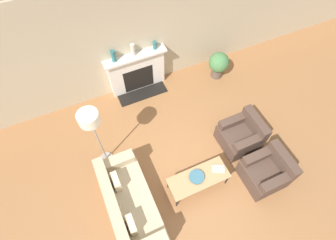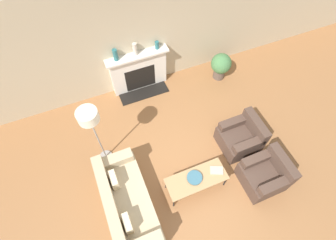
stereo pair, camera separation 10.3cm
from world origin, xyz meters
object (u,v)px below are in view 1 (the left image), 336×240
(bowl, at_px, (197,177))
(floor_lamp, at_px, (91,123))
(coffee_table, at_px, (199,178))
(book, at_px, (218,169))
(mantel_vase_center_left, at_px, (133,50))
(mantel_vase_center_right, at_px, (155,45))
(fireplace, at_px, (137,72))
(mantel_vase_left, at_px, (113,56))
(couch, at_px, (129,205))
(armchair_near, at_px, (267,172))
(armchair_far, at_px, (241,135))
(potted_plant, at_px, (219,64))

(bowl, distance_m, floor_lamp, 2.27)
(coffee_table, distance_m, book, 0.45)
(mantel_vase_center_left, xyz_separation_m, mantel_vase_center_right, (0.54, 0.00, -0.06))
(fireplace, distance_m, mantel_vase_left, 0.87)
(couch, bearing_deg, armchair_near, -100.75)
(coffee_table, relative_size, book, 3.96)
(bowl, relative_size, mantel_vase_center_right, 1.56)
(floor_lamp, bearing_deg, mantel_vase_left, 61.42)
(armchair_far, height_order, mantel_vase_center_left, mantel_vase_center_left)
(mantel_vase_center_right, bearing_deg, armchair_far, -68.65)
(couch, bearing_deg, mantel_vase_center_left, -23.30)
(floor_lamp, height_order, potted_plant, floor_lamp)
(armchair_far, distance_m, floor_lamp, 3.26)
(fireplace, bearing_deg, bowl, -87.99)
(coffee_table, height_order, bowl, bowl)
(fireplace, height_order, armchair_near, fireplace)
(fireplace, height_order, mantel_vase_left, mantel_vase_left)
(fireplace, xyz_separation_m, mantel_vase_center_left, (-0.02, 0.01, 0.73))
(armchair_near, relative_size, coffee_table, 0.66)
(fireplace, relative_size, book, 4.94)
(armchair_near, distance_m, coffee_table, 1.43)
(mantel_vase_center_right, xyz_separation_m, potted_plant, (1.57, -0.51, -0.77))
(mantel_vase_center_left, bearing_deg, armchair_far, -58.91)
(couch, distance_m, armchair_far, 2.83)
(couch, relative_size, bowl, 6.23)
(armchair_far, xyz_separation_m, floor_lamp, (-2.91, 0.85, 1.18))
(fireplace, bearing_deg, armchair_far, -59.09)
(mantel_vase_left, bearing_deg, book, -70.68)
(couch, distance_m, potted_plant, 4.17)
(armchair_far, bearing_deg, mantel_vase_center_right, -158.65)
(fireplace, distance_m, coffee_table, 3.05)
(armchair_far, bearing_deg, fireplace, -149.09)
(couch, height_order, potted_plant, potted_plant)
(coffee_table, height_order, mantel_vase_center_left, mantel_vase_center_left)
(mantel_vase_center_left, bearing_deg, bowl, -87.63)
(book, relative_size, potted_plant, 0.41)
(floor_lamp, relative_size, potted_plant, 2.29)
(armchair_far, relative_size, mantel_vase_center_left, 2.58)
(floor_lamp, height_order, mantel_vase_center_right, floor_lamp)
(fireplace, distance_m, floor_lamp, 2.38)
(floor_lamp, xyz_separation_m, mantel_vase_left, (0.92, 1.69, -0.22))
(armchair_far, bearing_deg, mantel_vase_center_left, -148.91)
(couch, bearing_deg, floor_lamp, 5.21)
(armchair_near, height_order, mantel_vase_center_right, mantel_vase_center_right)
(armchair_far, height_order, coffee_table, armchair_far)
(couch, distance_m, floor_lamp, 1.73)
(book, xyz_separation_m, mantel_vase_left, (-1.07, 3.06, 0.83))
(armchair_far, bearing_deg, floor_lamp, -106.19)
(potted_plant, bearing_deg, mantel_vase_left, 168.79)
(couch, distance_m, mantel_vase_left, 3.21)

